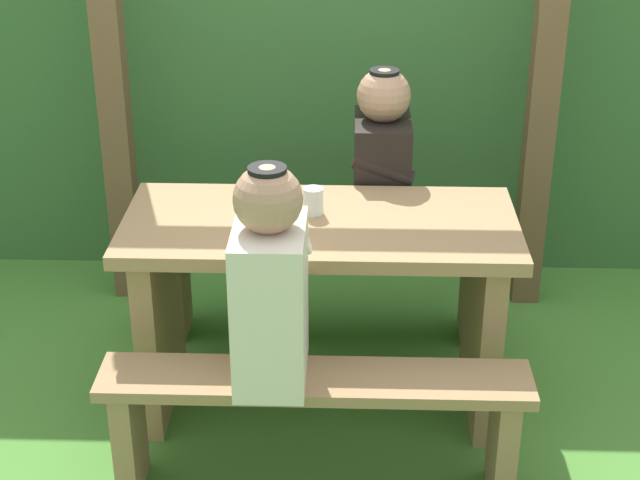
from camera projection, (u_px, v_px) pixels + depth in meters
The scene contains 11 objects.
ground_plane at pixel (320, 401), 3.84m from camera, with size 12.00×12.00×0.00m, color #4B8734.
hedge_backdrop at pixel (331, 61), 4.93m from camera, with size 6.40×0.97×1.77m, color #396A34.
pergola_post_left at pixel (112, 87), 4.21m from camera, with size 0.12×0.12×1.97m, color brown.
pergola_post_right at pixel (544, 91), 4.16m from camera, with size 0.12×0.12×1.97m, color brown.
picnic_table at pixel (320, 282), 3.61m from camera, with size 1.40×0.64×0.77m.
bench_near at pixel (315, 409), 3.24m from camera, with size 1.40×0.24×0.45m.
bench_far at pixel (324, 266), 4.16m from camera, with size 1.40×0.24×0.45m.
person_white_shirt at pixel (270, 283), 3.04m from camera, with size 0.25×0.35×0.72m.
person_black_coat at pixel (382, 164), 3.94m from camera, with size 0.25×0.35×0.72m.
drinking_glass at pixel (313, 201), 3.53m from camera, with size 0.07×0.07×0.10m, color silver.
bottle_left at pixel (274, 208), 3.36m from camera, with size 0.06×0.06×0.23m.
Camera 1 is at (0.10, -3.18, 2.23)m, focal length 55.73 mm.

